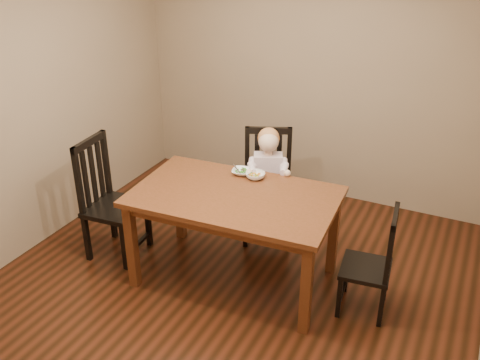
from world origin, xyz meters
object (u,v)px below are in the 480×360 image
at_px(dining_table, 235,205).
at_px(chair_right, 372,264).
at_px(chair_left, 109,201).
at_px(bowl_veg, 255,175).
at_px(toddler, 268,175).
at_px(bowl_peas, 242,172).
at_px(chair_child, 267,187).

distance_m(dining_table, chair_right, 1.20).
distance_m(chair_left, bowl_veg, 1.37).
height_order(dining_table, toddler, toddler).
bearing_deg(chair_left, toddler, 121.35).
distance_m(dining_table, bowl_veg, 0.37).
bearing_deg(toddler, bowl_veg, 74.25).
height_order(dining_table, bowl_peas, bowl_peas).
height_order(chair_left, toddler, chair_left).
height_order(chair_left, bowl_veg, chair_left).
bearing_deg(chair_right, chair_left, 88.79).
distance_m(toddler, bowl_veg, 0.45).
bearing_deg(chair_left, chair_right, 90.39).
distance_m(dining_table, bowl_peas, 0.40).
bearing_deg(dining_table, toddler, 91.71).
bearing_deg(bowl_peas, toddler, 77.08).
relative_size(chair_child, chair_right, 1.18).
height_order(chair_child, toddler, chair_child).
height_order(dining_table, bowl_veg, bowl_veg).
xyz_separation_m(chair_child, toddler, (0.02, -0.05, 0.16)).
relative_size(chair_right, bowl_peas, 5.34).
distance_m(chair_right, bowl_veg, 1.23).
relative_size(chair_left, toddler, 1.85).
relative_size(bowl_peas, bowl_veg, 1.01).
bearing_deg(chair_left, chair_child, 123.40).
height_order(chair_child, chair_right, chair_child).
xyz_separation_m(dining_table, chair_left, (-1.22, -0.12, -0.20)).
relative_size(dining_table, toddler, 2.82).
bearing_deg(bowl_veg, dining_table, -95.12).
xyz_separation_m(dining_table, bowl_veg, (0.03, 0.34, 0.12)).
bearing_deg(bowl_peas, bowl_veg, -10.24).
bearing_deg(dining_table, bowl_peas, 106.65).
bearing_deg(chair_child, chair_left, 15.03).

